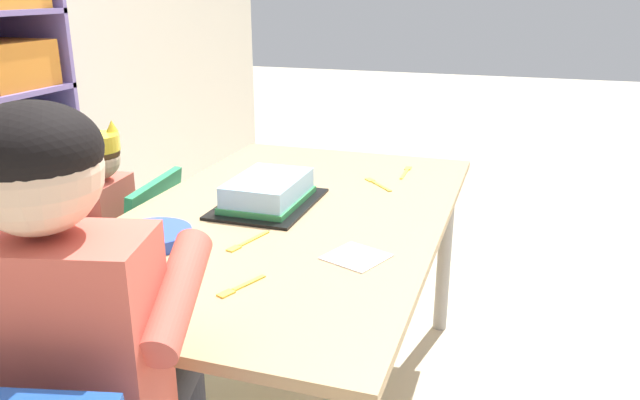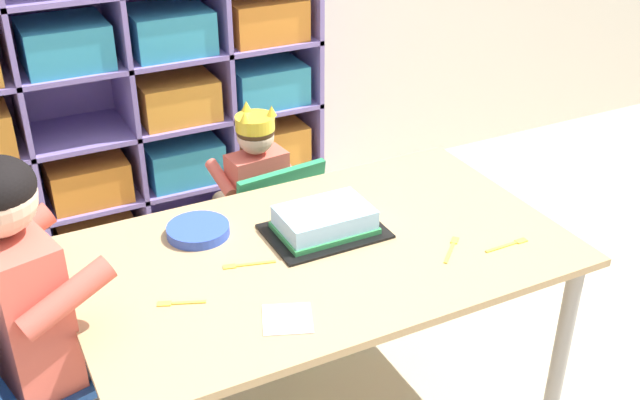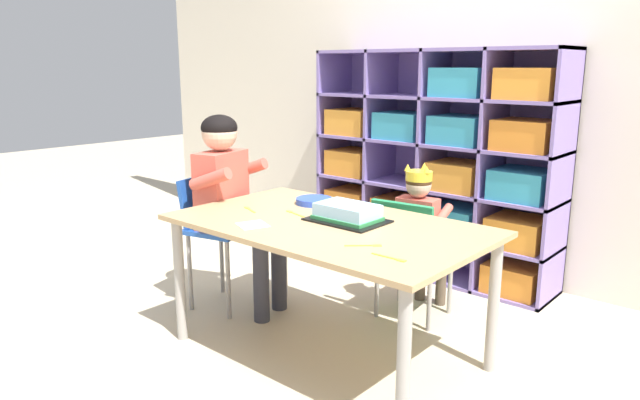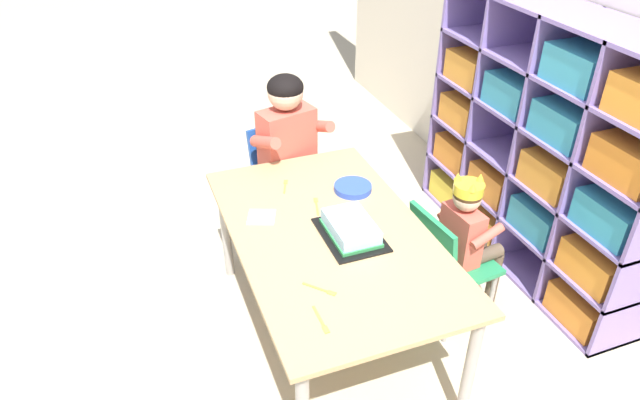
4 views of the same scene
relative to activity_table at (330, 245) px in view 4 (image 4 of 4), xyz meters
The scene contains 14 objects.
ground 0.57m from the activity_table, ahead, with size 16.00×16.00×0.00m, color beige.
storage_cubby_shelf 1.32m from the activity_table, 98.79° to the left, with size 1.63×0.38×1.43m.
activity_table is the anchor object (origin of this frame).
classroom_chair_blue 0.61m from the activity_table, 82.47° to the left, with size 0.40×0.39×0.66m.
child_with_crown 0.70m from the activity_table, 84.61° to the left, with size 0.31×0.31×0.83m.
classroom_chair_adult_side 0.87m from the activity_table, behind, with size 0.41×0.42×0.73m.
adult_helper_seated 0.76m from the activity_table, behind, with size 0.47×0.45×1.07m.
birthday_cake_on_tray 0.14m from the activity_table, 56.40° to the left, with size 0.34×0.25×0.08m.
paper_plate_stack 0.38m from the activity_table, 141.21° to the left, with size 0.19×0.19×0.03m, color blue.
paper_napkin_square 0.35m from the activity_table, 131.33° to the right, with size 0.12×0.12×0.00m, color white.
fork_at_table_front_edge 0.38m from the activity_table, 26.85° to the right, with size 0.12×0.11×0.00m.
fork_by_napkin 0.55m from the activity_table, 24.92° to the right, with size 0.15×0.02×0.00m.
fork_near_cake_tray 0.24m from the activity_table, behind, with size 0.15×0.05×0.00m.
fork_scattered_mid_table 0.46m from the activity_table, behind, with size 0.12×0.06×0.00m.
Camera 4 is at (1.89, -0.76, 2.15)m, focal length 32.10 mm.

